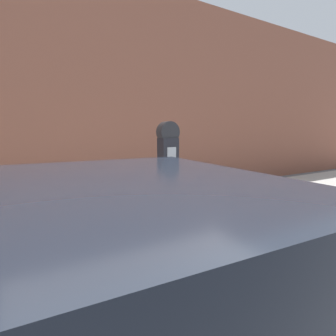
% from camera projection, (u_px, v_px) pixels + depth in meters
% --- Properties ---
extents(sidewalk, '(24.00, 2.80, 0.13)m').
position_uv_depth(sidewalk, '(105.00, 234.00, 3.80)').
color(sidewalk, '#ADAAA3').
rests_on(sidewalk, ground_plane).
extents(building_facade, '(24.00, 0.30, 4.80)m').
position_uv_depth(building_facade, '(68.00, 89.00, 5.42)').
color(building_facade, '#935642').
rests_on(building_facade, ground_plane).
extents(parking_meter, '(0.22, 0.15, 1.51)m').
position_uv_depth(parking_meter, '(168.00, 162.00, 2.80)').
color(parking_meter, slate).
rests_on(parking_meter, sidewalk).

